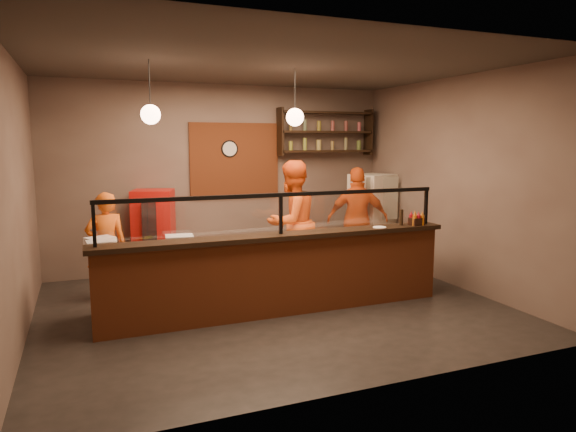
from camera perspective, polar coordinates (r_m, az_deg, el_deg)
name	(u,v)px	position (r m, az deg, el deg)	size (l,w,h in m)	color
floor	(273,307)	(7.07, -1.67, -10.08)	(6.00, 6.00, 0.00)	black
ceiling	(272,64)	(6.78, -1.79, 16.54)	(6.00, 6.00, 0.00)	#3B342D
wall_back	(224,177)	(9.12, -7.16, 4.28)	(6.00, 6.00, 0.00)	#6D5C50
wall_left	(16,199)	(6.37, -27.99, 1.68)	(5.00, 5.00, 0.00)	#6D5C50
wall_right	(457,183)	(8.26, 18.25, 3.52)	(5.00, 5.00, 0.00)	#6D5C50
wall_front	(372,214)	(4.49, 9.32, 0.17)	(6.00, 6.00, 0.00)	#6D5C50
brick_patch	(235,160)	(9.13, -5.92, 6.19)	(1.60, 0.04, 1.30)	#944420
service_counter	(281,277)	(6.65, -0.79, -6.75)	(4.60, 0.25, 1.00)	#944420
counter_ledge	(281,236)	(6.54, -0.80, -2.26)	(4.70, 0.37, 0.06)	black
worktop_cabinet	(268,273)	(7.13, -2.24, -6.36)	(4.60, 0.75, 0.85)	gray
worktop	(268,241)	(7.03, -2.26, -2.81)	(4.60, 0.75, 0.05)	silver
sneeze_guard	(281,210)	(6.48, -0.81, 0.70)	(4.50, 0.05, 0.52)	white
wall_shelving	(326,132)	(9.59, 4.22, 9.29)	(1.84, 0.28, 0.85)	black
wall_clock	(229,149)	(9.09, -6.54, 7.43)	(0.30, 0.30, 0.04)	black
pendant_left	(151,114)	(6.56, -15.02, 10.86)	(0.24, 0.24, 0.77)	black
pendant_right	(295,117)	(7.05, 0.78, 10.93)	(0.24, 0.24, 0.77)	black
cook_left	(106,246)	(7.65, -19.54, -3.20)	(0.56, 0.37, 1.53)	orange
cook_mid	(292,222)	(8.04, 0.41, -0.71)	(0.94, 0.73, 1.94)	#ED5716
cook_right	(358,219)	(8.90, 7.74, -0.39)	(1.05, 0.44, 1.79)	#D34D13
fridge	(372,219)	(9.56, 9.31, -0.30)	(0.68, 0.64, 1.64)	beige
red_cooler	(154,234)	(8.64, -14.64, -1.98)	(0.62, 0.57, 1.45)	#B4110C
pizza_dough	(314,237)	(7.14, 2.90, -2.39)	(0.46, 0.46, 0.01)	white
prep_tub_a	(101,247)	(6.49, -20.07, -3.30)	(0.32, 0.26, 0.16)	silver
prep_tub_b	(100,244)	(6.74, -20.15, -2.89)	(0.31, 0.25, 0.16)	white
prep_tub_c	(179,242)	(6.54, -11.97, -2.85)	(0.34, 0.27, 0.17)	white
rolling_pin	(142,245)	(6.71, -15.96, -3.14)	(0.07, 0.07, 0.39)	yellow
condiment_caddy	(416,221)	(7.43, 14.09, -0.59)	(0.19, 0.15, 0.10)	black
pepper_mill	(401,217)	(7.37, 12.48, -0.15)	(0.05, 0.05, 0.22)	black
small_plate	(380,227)	(7.11, 10.14, -1.24)	(0.18, 0.18, 0.01)	white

